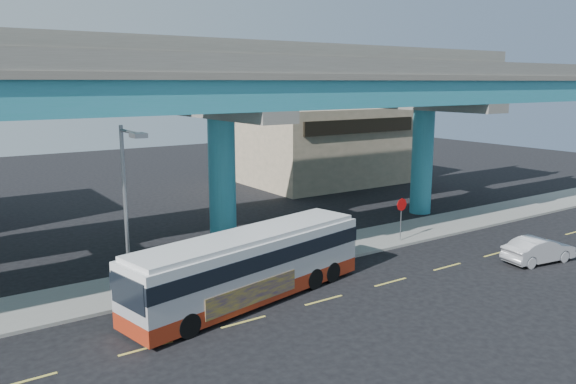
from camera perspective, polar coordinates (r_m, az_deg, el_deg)
ground at (r=25.09m, az=3.23°, el=-10.71°), size 120.00×120.00×0.00m
sidewalk at (r=29.35m, az=-3.34°, el=-7.26°), size 70.00×4.00×0.15m
lane_markings at (r=24.87m, az=3.66°, el=-10.91°), size 58.00×0.12×0.01m
viaduct at (r=31.01m, az=-7.02°, el=10.71°), size 52.00×12.40×11.70m
building_beige at (r=52.80m, az=3.69°, el=4.79°), size 14.00×10.23×7.00m
transit_bus at (r=24.38m, az=-3.88°, el=-7.25°), size 11.97×4.85×3.01m
sedan at (r=32.34m, az=24.13°, el=-5.39°), size 2.63×4.51×1.35m
street_lamp at (r=23.43m, az=-15.87°, el=0.12°), size 0.50×2.45×7.47m
stop_sign at (r=33.34m, az=11.45°, el=-1.81°), size 0.76×0.08×2.55m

